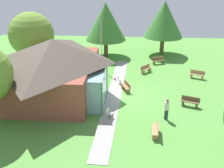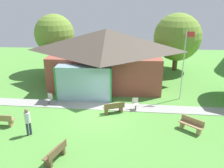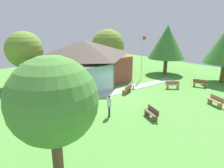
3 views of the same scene
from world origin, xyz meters
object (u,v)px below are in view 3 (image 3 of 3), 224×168
tree_lawn_corner (53,102)px  bench_front_center (151,113)px  tree_behind_pavilion_left (24,50)px  flagpole (142,56)px  bench_mid_right (173,85)px  bench_mid_left (79,115)px  pavilion (84,61)px  visitor_strolling_lawn (109,104)px  bench_front_right (215,101)px  tree_behind_pavilion_right (108,46)px  bench_lawn_far_right (200,83)px  tree_east_hedge (167,42)px  patio_chair_lawn_spare (133,85)px  bench_rear_near_path (127,89)px  patio_chair_west (78,97)px

tree_lawn_corner → bench_front_center: bearing=10.6°
bench_front_center → tree_behind_pavilion_left: size_ratio=0.25×
flagpole → bench_mid_right: size_ratio=3.90×
bench_mid_left → tree_lawn_corner: tree_lawn_corner is taller
tree_lawn_corner → bench_mid_left: bearing=51.0°
pavilion → visitor_strolling_lawn: (-3.84, -9.36, -1.62)m
bench_mid_right → bench_front_center: size_ratio=0.91×
flagpole → bench_front_right: bearing=-99.4°
bench_front_right → bench_front_center: bearing=95.2°
tree_behind_pavilion_left → tree_behind_pavilion_right: (12.99, 1.24, -0.39)m
bench_front_right → tree_behind_pavilion_left: 20.17m
bench_front_center → tree_behind_pavilion_right: tree_behind_pavilion_right is taller
bench_mid_right → tree_lawn_corner: bearing=57.8°
bench_lawn_far_right → bench_mid_right: (-2.92, 1.58, 0.00)m
visitor_strolling_lawn → tree_lawn_corner: bearing=-12.4°
pavilion → bench_front_right: 14.48m
tree_east_hedge → patio_chair_lawn_spare: bearing=-166.1°
bench_front_right → bench_rear_near_path: size_ratio=1.00×
bench_lawn_far_right → bench_mid_right: 3.32m
visitor_strolling_lawn → tree_east_hedge: bearing=156.7°
pavilion → tree_east_hedge: size_ratio=1.56×
bench_front_right → tree_behind_pavilion_left: size_ratio=0.25×
flagpole → tree_lawn_corner: size_ratio=0.98×
visitor_strolling_lawn → bench_rear_near_path: bearing=167.7°
patio_chair_lawn_spare → bench_lawn_far_right: bearing=132.5°
bench_mid_left → tree_behind_pavilion_left: bearing=91.3°
pavilion → patio_chair_lawn_spare: bearing=-64.3°
flagpole → pavilion: bearing=152.2°
bench_front_right → tree_lawn_corner: tree_lawn_corner is taller
bench_mid_left → tree_behind_pavilion_left: (0.29, 11.84, 3.65)m
bench_lawn_far_right → tree_behind_pavilion_right: (-1.60, 14.53, 3.26)m
tree_behind_pavilion_left → tree_east_hedge: bearing=-21.7°
patio_chair_west → visitor_strolling_lawn: 4.38m
bench_mid_left → bench_front_center: bearing=-33.1°
patio_chair_lawn_spare → tree_behind_pavilion_right: tree_behind_pavilion_right is taller
bench_mid_left → tree_east_hedge: 18.50m
patio_chair_west → visitor_strolling_lawn: bearing=115.6°
patio_chair_west → tree_lawn_corner: tree_lawn_corner is taller
flagpole → bench_mid_left: flagpole is taller
bench_mid_right → bench_rear_near_path: same height
bench_lawn_far_right → patio_chair_west: size_ratio=1.81×
bench_rear_near_path → tree_lawn_corner: 13.33m
flagpole → bench_mid_left: bearing=-157.6°
bench_rear_near_path → tree_behind_pavilion_right: 12.94m
flagpole → tree_east_hedge: 5.21m
tree_behind_pavilion_left → tree_behind_pavilion_right: size_ratio=0.99×
pavilion → bench_mid_left: 10.55m
bench_front_right → bench_front_center: same height
bench_rear_near_path → patio_chair_lawn_spare: 1.70m
tree_lawn_corner → tree_east_hedge: tree_east_hedge is taller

